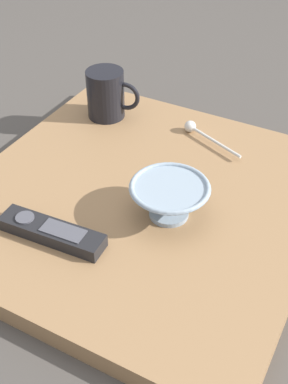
{
  "coord_description": "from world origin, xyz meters",
  "views": [
    {
      "loc": [
        0.59,
        0.32,
        0.59
      ],
      "look_at": [
        0.02,
        0.01,
        0.06
      ],
      "focal_mm": 47.22,
      "sensor_mm": 36.0,
      "label": 1
    }
  ],
  "objects_px": {
    "cereal_bowl": "(169,198)",
    "teaspoon": "(197,130)",
    "coffee_mug": "(107,94)",
    "tv_remote_near": "(52,232)"
  },
  "relations": [
    {
      "from": "cereal_bowl",
      "to": "coffee_mug",
      "type": "height_order",
      "value": "coffee_mug"
    },
    {
      "from": "cereal_bowl",
      "to": "tv_remote_near",
      "type": "bearing_deg",
      "value": -45.74
    },
    {
      "from": "cereal_bowl",
      "to": "coffee_mug",
      "type": "bearing_deg",
      "value": -131.23
    },
    {
      "from": "coffee_mug",
      "to": "teaspoon",
      "type": "bearing_deg",
      "value": 95.29
    },
    {
      "from": "teaspoon",
      "to": "tv_remote_near",
      "type": "relative_size",
      "value": 0.79
    },
    {
      "from": "coffee_mug",
      "to": "tv_remote_near",
      "type": "xyz_separation_m",
      "value": [
        0.35,
        0.12,
        -0.04
      ]
    },
    {
      "from": "cereal_bowl",
      "to": "teaspoon",
      "type": "height_order",
      "value": "cereal_bowl"
    },
    {
      "from": "coffee_mug",
      "to": "tv_remote_near",
      "type": "height_order",
      "value": "coffee_mug"
    },
    {
      "from": "cereal_bowl",
      "to": "coffee_mug",
      "type": "xyz_separation_m",
      "value": [
        -0.22,
        -0.25,
        0.02
      ]
    },
    {
      "from": "cereal_bowl",
      "to": "tv_remote_near",
      "type": "distance_m",
      "value": 0.19
    }
  ]
}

